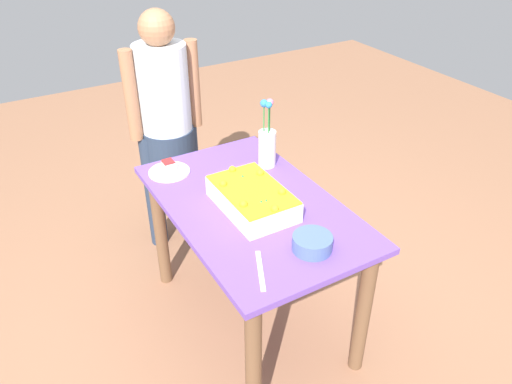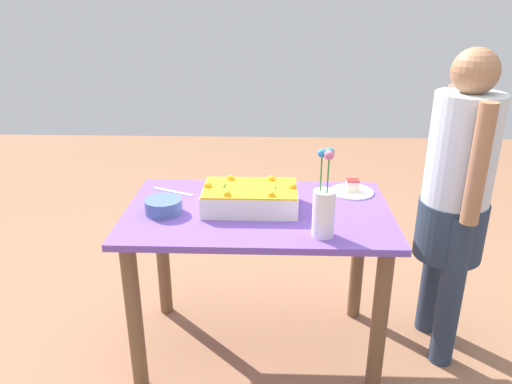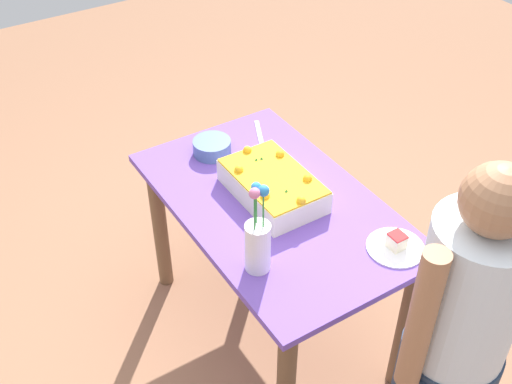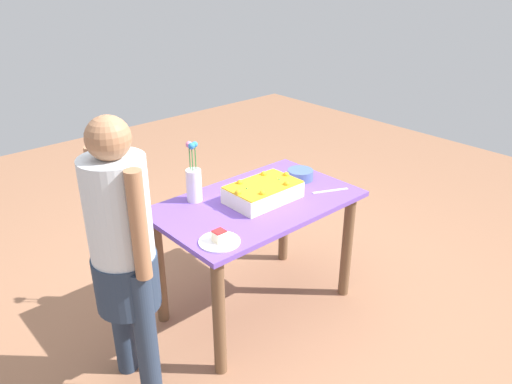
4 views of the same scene
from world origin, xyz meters
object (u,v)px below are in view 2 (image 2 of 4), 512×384
Objects in this scene: sheet_cake at (250,198)px; cake_knife at (173,192)px; flower_vase at (324,208)px; person_standing at (456,191)px; serving_plate_with_slice at (352,189)px; fruit_bowl at (164,206)px.

cake_knife is (0.40, -0.19, -0.05)m from sheet_cake.
person_standing reaches higher than flower_vase.
serving_plate_with_slice is at bearing -20.56° from person_standing.
serving_plate_with_slice is at bearing -111.49° from flower_vase.
flower_vase is 0.73m from fruit_bowl.
serving_plate_with_slice reaches higher than cake_knife.
person_standing is at bearing -175.31° from fruit_bowl.
sheet_cake is 0.54m from serving_plate_with_slice.
cake_knife is at bearing -32.89° from flower_vase.
fruit_bowl is at bearing -63.06° from cake_knife.
flower_vase reaches higher than cake_knife.
sheet_cake is at bearing 23.25° from serving_plate_with_slice.
sheet_cake is 0.39m from fruit_bowl.
sheet_cake is 0.41m from flower_vase.
sheet_cake reaches higher than fruit_bowl.
flower_vase is (-0.70, 0.46, 0.12)m from cake_knife.
cake_knife is (0.89, 0.02, -0.01)m from serving_plate_with_slice.
flower_vase reaches higher than sheet_cake.
cake_knife is 1.40× the size of fruit_bowl.
serving_plate_with_slice is 0.89m from cake_knife.
cake_knife is 0.25m from fruit_bowl.
person_standing is (-1.34, 0.14, 0.08)m from cake_knife.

